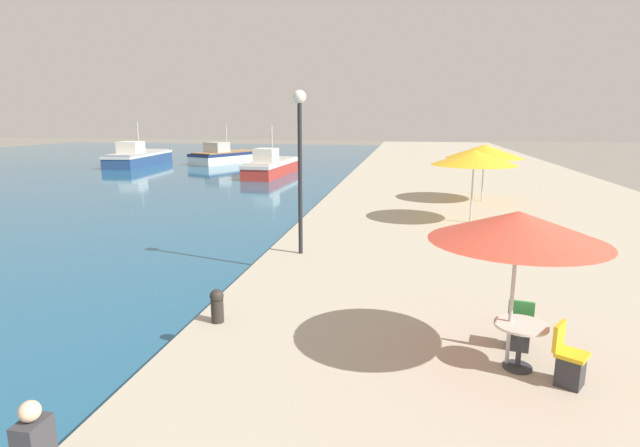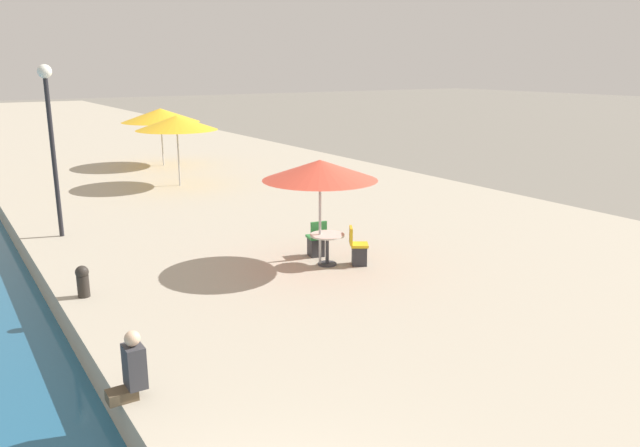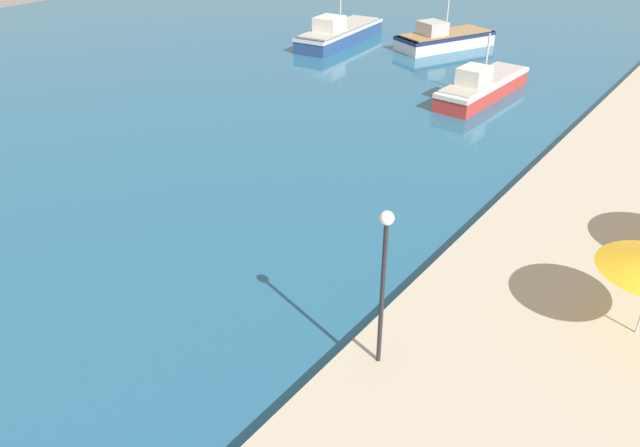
% 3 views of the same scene
% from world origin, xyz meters
% --- Properties ---
extents(quay_promenade, '(16.00, 90.00, 0.63)m').
position_xyz_m(quay_promenade, '(8.00, 37.00, 0.31)').
color(quay_promenade, '#B2A893').
rests_on(quay_promenade, ground_plane).
extents(cafe_umbrella_pink, '(2.63, 2.63, 2.48)m').
position_xyz_m(cafe_umbrella_pink, '(5.63, 7.91, 2.87)').
color(cafe_umbrella_pink, '#B7B7B7').
rests_on(cafe_umbrella_pink, quay_promenade).
extents(cafe_umbrella_white, '(3.09, 3.09, 2.68)m').
position_xyz_m(cafe_umbrella_white, '(6.32, 19.16, 3.03)').
color(cafe_umbrella_white, '#B7B7B7').
rests_on(cafe_umbrella_white, quay_promenade).
extents(cafe_umbrella_striped, '(3.52, 3.52, 2.61)m').
position_xyz_m(cafe_umbrella_striped, '(7.40, 24.31, 2.93)').
color(cafe_umbrella_striped, '#B7B7B7').
rests_on(cafe_umbrella_striped, quay_promenade).
extents(cafe_table, '(0.80, 0.80, 0.74)m').
position_xyz_m(cafe_table, '(5.78, 7.84, 1.16)').
color(cafe_table, '#333338').
rests_on(cafe_table, quay_promenade).
extents(cafe_chair_left, '(0.48, 0.50, 0.91)m').
position_xyz_m(cafe_chair_left, '(5.92, 8.55, 0.95)').
color(cafe_chair_left, '#2D2D33').
rests_on(cafe_chair_left, quay_promenade).
extents(cafe_chair_right, '(0.58, 0.57, 0.91)m').
position_xyz_m(cafe_chair_right, '(6.39, 7.46, 0.95)').
color(cafe_chair_right, '#2D2D33').
rests_on(cafe_chair_right, quay_promenade).
extents(person_at_quay, '(0.54, 0.36, 0.99)m').
position_xyz_m(person_at_quay, '(0.21, 4.27, 1.06)').
color(person_at_quay, brown).
rests_on(person_at_quay, quay_promenade).
extents(mooring_bollard, '(0.26, 0.26, 0.65)m').
position_xyz_m(mooring_bollard, '(0.50, 8.73, 0.97)').
color(mooring_bollard, '#2D2823').
rests_on(mooring_bollard, quay_promenade).
extents(lamppost, '(0.36, 0.36, 4.56)m').
position_xyz_m(lamppost, '(1.01, 13.83, 3.72)').
color(lamppost, '#232328').
rests_on(lamppost, quay_promenade).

